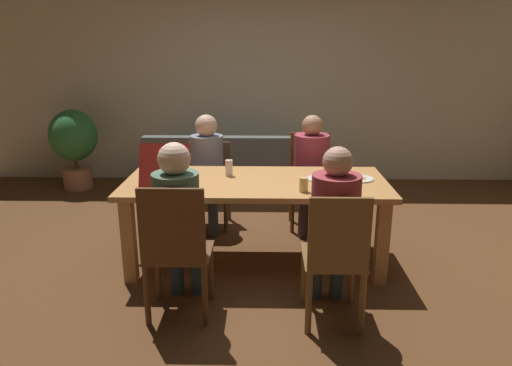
{
  "coord_description": "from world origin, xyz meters",
  "views": [
    {
      "loc": [
        0.08,
        -3.76,
        1.83
      ],
      "look_at": [
        0.0,
        0.1,
        0.69
      ],
      "focal_mm": 33.05,
      "sensor_mm": 36.0,
      "label": 1
    }
  ],
  "objects_px": {
    "person_1": "(178,214)",
    "plate_2": "(348,191)",
    "chair_2": "(335,257)",
    "person_2": "(334,219)",
    "drinking_glass_0": "(153,165)",
    "chair_1": "(176,248)",
    "person_0": "(312,163)",
    "drinking_glass_2": "(304,185)",
    "couch": "(232,172)",
    "potted_plant": "(74,141)",
    "chair_0": "(310,175)",
    "plate_0": "(359,178)",
    "drinking_glass_1": "(229,168)",
    "chair_3": "(209,181)",
    "plate_1": "(320,179)",
    "pizza_box_0": "(170,179)",
    "dining_table": "(256,193)",
    "person_3": "(207,163)"
  },
  "relations": [
    {
      "from": "person_2",
      "to": "couch",
      "type": "bearing_deg",
      "value": 107.54
    },
    {
      "from": "person_2",
      "to": "plate_2",
      "type": "relative_size",
      "value": 5.79
    },
    {
      "from": "chair_1",
      "to": "person_3",
      "type": "xyz_separation_m",
      "value": [
        0.0,
        1.7,
        0.16
      ]
    },
    {
      "from": "drinking_glass_2",
      "to": "potted_plant",
      "type": "bearing_deg",
      "value": 138.53
    },
    {
      "from": "person_2",
      "to": "potted_plant",
      "type": "relative_size",
      "value": 1.17
    },
    {
      "from": "drinking_glass_2",
      "to": "couch",
      "type": "relative_size",
      "value": 0.05
    },
    {
      "from": "chair_3",
      "to": "drinking_glass_2",
      "type": "height_order",
      "value": "same"
    },
    {
      "from": "drinking_glass_1",
      "to": "potted_plant",
      "type": "xyz_separation_m",
      "value": [
        -2.16,
        2.01,
        -0.18
      ]
    },
    {
      "from": "couch",
      "to": "plate_0",
      "type": "bearing_deg",
      "value": -57.82
    },
    {
      "from": "chair_0",
      "to": "dining_table",
      "type": "bearing_deg",
      "value": -120.0
    },
    {
      "from": "chair_0",
      "to": "plate_1",
      "type": "relative_size",
      "value": 4.19
    },
    {
      "from": "person_1",
      "to": "drinking_glass_0",
      "type": "height_order",
      "value": "person_1"
    },
    {
      "from": "drinking_glass_1",
      "to": "drinking_glass_2",
      "type": "relative_size",
      "value": 1.23
    },
    {
      "from": "chair_2",
      "to": "drinking_glass_1",
      "type": "xyz_separation_m",
      "value": [
        -0.77,
        1.1,
        0.31
      ]
    },
    {
      "from": "chair_2",
      "to": "potted_plant",
      "type": "distance_m",
      "value": 4.28
    },
    {
      "from": "potted_plant",
      "to": "chair_0",
      "type": "bearing_deg",
      "value": -22.57
    },
    {
      "from": "pizza_box_0",
      "to": "drinking_glass_1",
      "type": "bearing_deg",
      "value": 33.45
    },
    {
      "from": "pizza_box_0",
      "to": "drinking_glass_1",
      "type": "distance_m",
      "value": 0.54
    },
    {
      "from": "couch",
      "to": "potted_plant",
      "type": "relative_size",
      "value": 1.98
    },
    {
      "from": "dining_table",
      "to": "chair_0",
      "type": "relative_size",
      "value": 2.27
    },
    {
      "from": "person_2",
      "to": "drinking_glass_0",
      "type": "xyz_separation_m",
      "value": [
        -1.46,
        1.12,
        0.08
      ]
    },
    {
      "from": "pizza_box_0",
      "to": "plate_2",
      "type": "height_order",
      "value": "pizza_box_0"
    },
    {
      "from": "person_1",
      "to": "chair_2",
      "type": "xyz_separation_m",
      "value": [
        1.05,
        -0.19,
        -0.22
      ]
    },
    {
      "from": "pizza_box_0",
      "to": "drinking_glass_1",
      "type": "height_order",
      "value": "pizza_box_0"
    },
    {
      "from": "drinking_glass_0",
      "to": "plate_1",
      "type": "bearing_deg",
      "value": -10.15
    },
    {
      "from": "person_1",
      "to": "plate_2",
      "type": "distance_m",
      "value": 1.31
    },
    {
      "from": "couch",
      "to": "drinking_glass_0",
      "type": "bearing_deg",
      "value": -109.39
    },
    {
      "from": "chair_0",
      "to": "drinking_glass_1",
      "type": "height_order",
      "value": "chair_0"
    },
    {
      "from": "chair_0",
      "to": "person_0",
      "type": "bearing_deg",
      "value": -90.0
    },
    {
      "from": "plate_0",
      "to": "person_1",
      "type": "bearing_deg",
      "value": -149.42
    },
    {
      "from": "chair_1",
      "to": "plate_2",
      "type": "distance_m",
      "value": 1.38
    },
    {
      "from": "dining_table",
      "to": "chair_3",
      "type": "height_order",
      "value": "chair_3"
    },
    {
      "from": "person_1",
      "to": "person_2",
      "type": "height_order",
      "value": "person_1"
    },
    {
      "from": "chair_2",
      "to": "plate_2",
      "type": "height_order",
      "value": "chair_2"
    },
    {
      "from": "person_0",
      "to": "drinking_glass_2",
      "type": "relative_size",
      "value": 10.43
    },
    {
      "from": "person_0",
      "to": "chair_1",
      "type": "distance_m",
      "value": 2.0
    },
    {
      "from": "dining_table",
      "to": "person_2",
      "type": "relative_size",
      "value": 1.79
    },
    {
      "from": "chair_2",
      "to": "person_2",
      "type": "relative_size",
      "value": 0.78
    },
    {
      "from": "person_3",
      "to": "chair_1",
      "type": "bearing_deg",
      "value": -90.0
    },
    {
      "from": "chair_0",
      "to": "drinking_glass_0",
      "type": "height_order",
      "value": "chair_0"
    },
    {
      "from": "person_1",
      "to": "drinking_glass_2",
      "type": "relative_size",
      "value": 10.97
    },
    {
      "from": "person_1",
      "to": "potted_plant",
      "type": "xyz_separation_m",
      "value": [
        -1.89,
        2.92,
        -0.09
      ]
    },
    {
      "from": "drinking_glass_2",
      "to": "plate_1",
      "type": "bearing_deg",
      "value": 64.13
    },
    {
      "from": "drinking_glass_1",
      "to": "person_3",
      "type": "bearing_deg",
      "value": 113.12
    },
    {
      "from": "chair_2",
      "to": "plate_2",
      "type": "distance_m",
      "value": 0.72
    },
    {
      "from": "chair_1",
      "to": "person_2",
      "type": "distance_m",
      "value": 1.07
    },
    {
      "from": "drinking_glass_0",
      "to": "person_2",
      "type": "bearing_deg",
      "value": -37.37
    },
    {
      "from": "couch",
      "to": "person_3",
      "type": "bearing_deg",
      "value": -98.2
    },
    {
      "from": "person_2",
      "to": "person_0",
      "type": "bearing_deg",
      "value": 90.0
    },
    {
      "from": "dining_table",
      "to": "person_0",
      "type": "height_order",
      "value": "person_0"
    }
  ]
}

